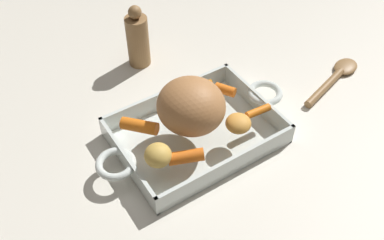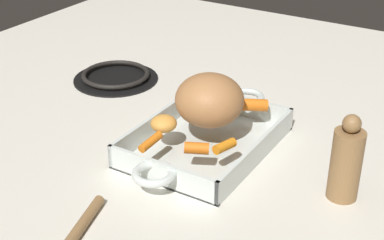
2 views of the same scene
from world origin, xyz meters
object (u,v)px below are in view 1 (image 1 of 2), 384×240
Objects in this scene: potato_golden_large at (158,155)px; pork_roast at (190,104)px; roasting_dish at (196,133)px; baby_carrot_southwest at (258,111)px; baby_carrot_northwest at (140,126)px; potato_whole at (238,123)px; baby_carrot_long at (225,90)px; pepper_mill at (138,39)px; serving_spoon at (336,76)px; baby_carrot_southeast at (186,157)px; baby_carrot_short at (201,86)px.

pork_roast is at bearing -152.45° from potato_golden_large.
baby_carrot_southwest is at bearing 157.52° from roasting_dish.
baby_carrot_northwest is 1.47× the size of potato_whole.
roasting_dish is 0.11m from baby_carrot_long.
roasting_dish is 2.75× the size of pepper_mill.
pepper_mill is at bearing 123.41° from serving_spoon.
pepper_mill is (0.04, -0.32, 0.01)m from potato_whole.
potato_golden_large is (0.22, -0.00, 0.01)m from baby_carrot_southwest.
roasting_dish is at bearing 156.91° from pork_roast.
baby_carrot_long is at bearing -76.57° from baby_carrot_southwest.
roasting_dish is 7.79× the size of baby_carrot_southwest.
baby_carrot_southwest is 0.33m from pepper_mill.
baby_carrot_long is 0.24m from pepper_mill.
potato_golden_large is at bearing -28.64° from baby_carrot_southeast.
roasting_dish is 0.10m from baby_carrot_southeast.
baby_carrot_northwest reaches higher than roasting_dish.
baby_carrot_long is 0.59× the size of baby_carrot_northwest.
baby_carrot_long is 0.28m from serving_spoon.
serving_spoon is (-0.30, 0.09, -0.05)m from baby_carrot_short.
roasting_dish is 0.10m from baby_carrot_short.
pork_roast is 0.85× the size of pepper_mill.
baby_carrot_northwest is 0.46m from serving_spoon.
potato_whole is 0.33m from pepper_mill.
potato_golden_large reaches higher than baby_carrot_northwest.
baby_carrot_southeast is 0.35m from pepper_mill.
baby_carrot_short is at bearing 101.39° from pepper_mill.
potato_whole is at bearing 88.41° from baby_carrot_short.
baby_carrot_southwest is 1.10× the size of potato_golden_large.
pork_roast is at bearing -42.46° from potato_whole.
roasting_dish is 0.09m from potato_whole.
potato_golden_large is at bearing 84.17° from baby_carrot_northwest.
pork_roast is 0.11m from baby_carrot_long.
baby_carrot_short is at bearing -129.97° from roasting_dish.
potato_whole reaches higher than baby_carrot_northwest.
pepper_mill is (-0.13, -0.31, 0.00)m from potato_golden_large.
baby_carrot_southeast is 1.30× the size of potato_golden_large.
potato_whole is 0.24× the size of serving_spoon.
pork_roast is 2.05× the size of baby_carrot_southeast.
baby_carrot_southeast is 1.17× the size of baby_carrot_southwest.
baby_carrot_short is 1.10× the size of baby_carrot_long.
baby_carrot_short is 0.74× the size of baby_carrot_southeast.
baby_carrot_short is at bearing -47.42° from baby_carrot_long.
baby_carrot_long is at bearing -146.73° from baby_carrot_southeast.
pork_roast reaches higher than roasting_dish.
roasting_dish is at bearing 160.40° from serving_spoon.
baby_carrot_southeast is at bearing 75.80° from pepper_mill.
pork_roast is at bearing -126.53° from baby_carrot_southeast.
baby_carrot_short is 0.05m from baby_carrot_long.
pepper_mill is at bearing -73.67° from baby_carrot_southwest.
baby_carrot_southeast reaches higher than serving_spoon.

